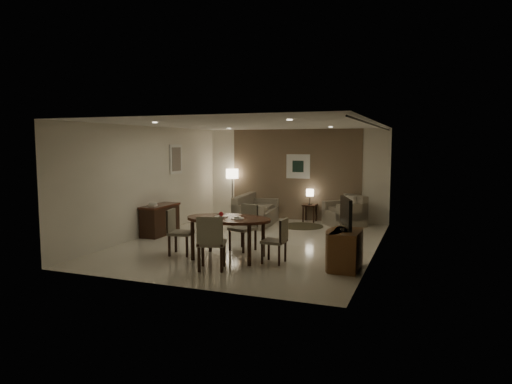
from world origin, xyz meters
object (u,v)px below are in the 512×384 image
at_px(chair_left, 181,232).
at_px(floor_lamp, 232,193).
at_px(tv_cabinet, 346,250).
at_px(dining_table, 228,238).
at_px(chair_near, 212,242).
at_px(chair_right, 274,241).
at_px(chair_far, 243,228).
at_px(side_table, 310,213).
at_px(console_desk, 160,220).
at_px(sofa, 256,210).
at_px(armchair, 344,211).

relative_size(chair_left, floor_lamp, 0.63).
bearing_deg(tv_cabinet, dining_table, -178.76).
distance_m(chair_near, chair_right, 1.23).
xyz_separation_m(chair_far, side_table, (0.44, 4.06, -0.23)).
height_order(console_desk, floor_lamp, floor_lamp).
distance_m(tv_cabinet, chair_left, 3.35).
xyz_separation_m(console_desk, tv_cabinet, (4.89, -1.50, -0.03)).
distance_m(tv_cabinet, dining_table, 2.32).
bearing_deg(chair_left, tv_cabinet, -98.20).
bearing_deg(chair_near, tv_cabinet, -176.35).
height_order(chair_near, chair_far, chair_near).
relative_size(sofa, side_table, 3.55).
height_order(console_desk, armchair, armchair).
xyz_separation_m(dining_table, chair_right, (0.95, -0.01, 0.02)).
bearing_deg(tv_cabinet, side_table, 111.57).
bearing_deg(console_desk, chair_right, -23.86).
bearing_deg(console_desk, chair_near, -42.36).
distance_m(chair_far, chair_right, 1.21).
relative_size(tv_cabinet, floor_lamp, 0.60).
bearing_deg(floor_lamp, chair_right, -58.15).
distance_m(chair_far, chair_left, 1.31).
height_order(console_desk, dining_table, dining_table).
bearing_deg(chair_left, chair_right, -98.41).
distance_m(dining_table, sofa, 3.82).
bearing_deg(tv_cabinet, chair_right, -177.49).
distance_m(console_desk, dining_table, 3.00).
relative_size(console_desk, chair_near, 1.20).
xyz_separation_m(dining_table, chair_near, (0.05, -0.84, 0.09)).
bearing_deg(side_table, armchair, -16.91).
bearing_deg(chair_right, side_table, -171.67).
bearing_deg(side_table, tv_cabinet, -68.43).
relative_size(chair_left, side_table, 1.86).
relative_size(chair_far, side_table, 1.93).
height_order(dining_table, side_table, dining_table).
height_order(armchair, side_table, armchair).
height_order(tv_cabinet, chair_left, chair_left).
height_order(dining_table, sofa, sofa).
relative_size(chair_near, armchair, 1.05).
distance_m(dining_table, floor_lamp, 5.24).
bearing_deg(sofa, floor_lamp, 42.61).
relative_size(tv_cabinet, chair_near, 0.90).
distance_m(console_desk, floor_lamp, 3.33).
xyz_separation_m(console_desk, armchair, (4.08, 2.92, 0.05)).
distance_m(sofa, floor_lamp, 1.66).
relative_size(sofa, floor_lamp, 1.20).
distance_m(tv_cabinet, chair_far, 2.42).
xyz_separation_m(armchair, side_table, (-1.07, 0.33, -0.17)).
distance_m(dining_table, chair_near, 0.85).
distance_m(dining_table, armchair, 4.72).
bearing_deg(armchair, dining_table, -61.32).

